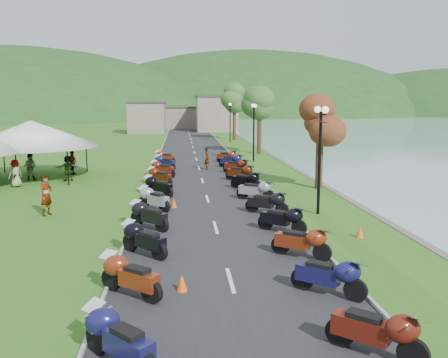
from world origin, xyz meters
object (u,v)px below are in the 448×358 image
object	(u,v)px
vendor_tent_main	(32,150)
pedestrian_c	(16,186)
pedestrian_a	(47,215)
pedestrian_b	(31,180)

from	to	relation	value
vendor_tent_main	pedestrian_c	xyz separation A→B (m)	(-0.18, -3.13, -2.00)
pedestrian_a	pedestrian_c	size ratio (longest dim) A/B	1.18
vendor_tent_main	pedestrian_a	xyz separation A→B (m)	(3.88, -11.20, -2.00)
pedestrian_c	vendor_tent_main	bearing A→B (deg)	165.55
vendor_tent_main	pedestrian_b	distance (m)	2.12
pedestrian_a	pedestrian_c	distance (m)	9.03
vendor_tent_main	pedestrian_a	world-z (taller)	vendor_tent_main
pedestrian_b	pedestrian_c	size ratio (longest dim) A/B	1.12
pedestrian_b	pedestrian_c	world-z (taller)	pedestrian_b
pedestrian_a	vendor_tent_main	bearing A→B (deg)	44.32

